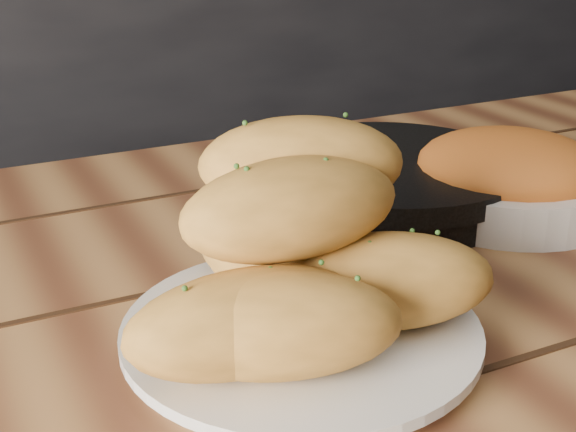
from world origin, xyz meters
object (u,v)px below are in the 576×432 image
(plate, at_px, (301,335))
(bowl, at_px, (509,177))
(bread_rolls, at_px, (294,259))
(skillet, at_px, (390,179))

(plate, relative_size, bowl, 1.17)
(bread_rolls, bearing_deg, bowl, 25.41)
(plate, height_order, skillet, skillet)
(plate, bearing_deg, bowl, 25.16)
(skillet, distance_m, bowl, 0.12)
(skillet, bearing_deg, bread_rolls, -135.09)
(plate, height_order, bowl, bowl)
(bowl, bearing_deg, plate, -154.84)
(plate, distance_m, bowl, 0.33)
(skillet, bearing_deg, bowl, -37.03)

